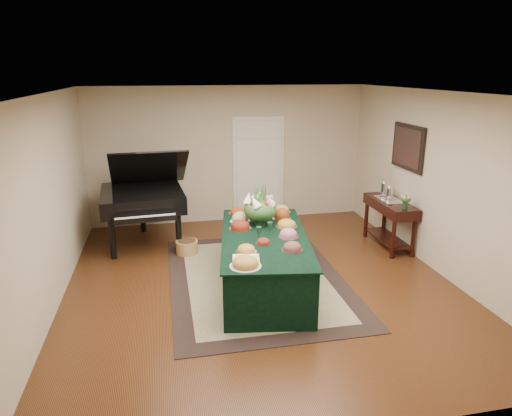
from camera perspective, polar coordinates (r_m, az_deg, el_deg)
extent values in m
plane|color=black|center=(6.77, 0.52, -9.26)|extent=(6.00, 6.00, 0.00)
cube|color=black|center=(6.88, 0.04, -8.80)|extent=(2.53, 3.54, 0.01)
cube|color=#BFB58F|center=(6.87, 0.04, -8.74)|extent=(2.03, 3.04, 0.01)
cube|color=silver|center=(9.32, 0.30, 4.93)|extent=(1.05, 0.04, 2.10)
cube|color=silver|center=(9.31, 0.33, 4.60)|extent=(0.90, 0.06, 2.00)
cube|color=black|center=(6.49, 1.05, -6.76)|extent=(1.48, 2.58, 0.77)
cube|color=black|center=(6.34, 1.06, -3.56)|extent=(1.54, 2.65, 0.02)
cylinder|color=silver|center=(6.59, -1.98, -2.61)|extent=(0.33, 0.33, 0.01)
ellipsoid|color=maroon|center=(6.57, -1.98, -2.18)|extent=(0.27, 0.27, 0.09)
cylinder|color=silver|center=(7.28, -2.25, -0.69)|extent=(0.31, 0.31, 0.01)
ellipsoid|color=brown|center=(7.27, -2.26, -0.39)|extent=(0.26, 0.26, 0.07)
cylinder|color=silver|center=(6.05, 0.93, -4.45)|extent=(0.21, 0.21, 0.01)
ellipsoid|color=maroon|center=(6.03, 0.93, -4.17)|extent=(0.18, 0.18, 0.05)
cylinder|color=silver|center=(5.85, 4.56, -5.26)|extent=(0.29, 0.29, 0.01)
ellipsoid|color=brown|center=(5.83, 4.57, -4.84)|extent=(0.23, 0.23, 0.08)
cylinder|color=silver|center=(5.78, -1.24, -5.49)|extent=(0.27, 0.27, 0.01)
ellipsoid|color=gold|center=(5.76, -1.24, -5.12)|extent=(0.22, 0.22, 0.07)
cylinder|color=silver|center=(6.29, 4.07, -3.64)|extent=(0.29, 0.29, 0.01)
ellipsoid|color=#D46A79|center=(6.27, 4.08, -3.21)|extent=(0.24, 0.24, 0.09)
cylinder|color=silver|center=(6.91, -2.01, -1.67)|extent=(0.31, 0.31, 0.01)
ellipsoid|color=#DBC689|center=(6.89, -2.02, -1.21)|extent=(0.25, 0.25, 0.11)
cylinder|color=silver|center=(7.20, 0.68, -0.89)|extent=(0.29, 0.29, 0.01)
ellipsoid|color=#D46A79|center=(7.19, 0.68, -0.52)|extent=(0.24, 0.24, 0.09)
cylinder|color=silver|center=(5.37, -1.33, -7.29)|extent=(0.38, 0.38, 0.01)
ellipsoid|color=gold|center=(5.35, -1.33, -6.79)|extent=(0.31, 0.31, 0.09)
cylinder|color=silver|center=(7.03, 3.25, -1.37)|extent=(0.29, 0.29, 0.01)
ellipsoid|color=brown|center=(7.01, 3.26, -0.85)|extent=(0.24, 0.24, 0.12)
cylinder|color=silver|center=(6.68, 3.85, -2.36)|extent=(0.33, 0.33, 0.01)
ellipsoid|color=gold|center=(6.67, 3.86, -1.98)|extent=(0.27, 0.27, 0.08)
cylinder|color=silver|center=(7.37, 3.26, -0.50)|extent=(0.28, 0.28, 0.01)
ellipsoid|color=#C09245|center=(7.35, 3.26, -0.15)|extent=(0.23, 0.23, 0.08)
cube|color=tan|center=(5.54, -1.26, -6.48)|extent=(0.37, 0.37, 0.02)
ellipsoid|color=beige|center=(5.56, -1.89, -5.87)|extent=(0.14, 0.14, 0.08)
ellipsoid|color=beige|center=(5.58, -0.45, -5.81)|extent=(0.12, 0.12, 0.07)
cube|color=#FFA628|center=(5.45, -0.71, -6.46)|extent=(0.10, 0.09, 0.05)
cylinder|color=#143321|center=(6.75, 0.52, -1.33)|extent=(0.19, 0.19, 0.19)
ellipsoid|color=#2D5A24|center=(6.71, 0.52, -0.22)|extent=(0.48, 0.48, 0.32)
cylinder|color=black|center=(7.81, -17.52, -3.71)|extent=(0.10, 0.10, 0.69)
cylinder|color=black|center=(7.84, -9.63, -3.05)|extent=(0.10, 0.10, 0.69)
cylinder|color=black|center=(8.97, -14.00, -0.75)|extent=(0.10, 0.10, 0.69)
cube|color=black|center=(8.22, -14.03, 1.20)|extent=(1.49, 1.58, 0.29)
cube|color=black|center=(7.45, -13.67, -1.18)|extent=(0.99, 0.30, 0.10)
cube|color=black|center=(8.25, -13.28, 4.88)|extent=(1.40, 1.17, 0.76)
cylinder|color=#9D713F|center=(7.81, -8.62, -4.88)|extent=(0.37, 0.37, 0.23)
cylinder|color=black|center=(7.79, 16.77, -3.83)|extent=(0.07, 0.07, 0.65)
cylinder|color=black|center=(7.96, 19.06, -3.60)|extent=(0.07, 0.07, 0.65)
cylinder|color=black|center=(8.65, 13.60, -1.49)|extent=(0.07, 0.07, 0.65)
cylinder|color=black|center=(8.81, 15.72, -1.33)|extent=(0.07, 0.07, 0.65)
cube|color=black|center=(8.17, 16.45, 0.24)|extent=(0.45, 1.22, 0.18)
cube|color=black|center=(8.35, 16.12, -3.64)|extent=(0.38, 1.07, 0.03)
cube|color=silver|center=(8.20, 16.30, 1.03)|extent=(0.34, 0.58, 0.02)
cylinder|color=#143321|center=(7.74, 18.14, 0.35)|extent=(0.08, 0.08, 0.13)
ellipsoid|color=pink|center=(7.71, 18.21, 1.17)|extent=(0.19, 0.19, 0.13)
cube|color=black|center=(8.06, 18.48, 7.22)|extent=(0.04, 0.95, 0.75)
cube|color=#46121E|center=(8.05, 18.32, 7.22)|extent=(0.01, 0.82, 0.62)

